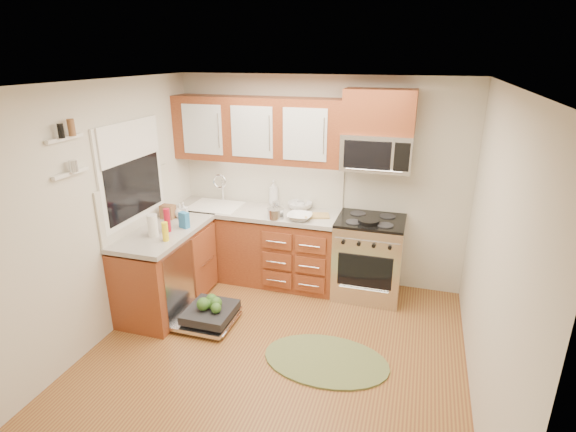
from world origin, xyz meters
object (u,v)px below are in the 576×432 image
(rug, at_px, (326,360))
(stock_pot, at_px, (276,213))
(cup, at_px, (300,205))
(range, at_px, (369,258))
(microwave, at_px, (377,152))
(sink, at_px, (216,215))
(skillet, at_px, (369,221))
(cutting_board, at_px, (317,216))
(upper_cabinets, at_px, (257,130))
(paper_towel_roll, at_px, (153,225))
(dishwasher, at_px, (207,315))
(bowl_b, at_px, (300,206))
(bowl_a, at_px, (300,217))

(rug, relative_size, stock_pot, 6.04)
(rug, distance_m, cup, 1.99)
(range, xyz_separation_m, microwave, (0.00, 0.12, 1.23))
(sink, height_order, stock_pot, stock_pot)
(sink, bearing_deg, rug, -38.32)
(skillet, xyz_separation_m, cutting_board, (-0.61, 0.11, -0.04))
(upper_cabinets, bearing_deg, paper_towel_roll, -120.16)
(dishwasher, distance_m, cutting_board, 1.67)
(microwave, distance_m, skillet, 0.77)
(upper_cabinets, xyz_separation_m, cup, (0.51, 0.07, -0.91))
(microwave, xyz_separation_m, stock_pot, (-1.07, -0.33, -0.72))
(rug, relative_size, bowl_b, 4.05)
(dishwasher, distance_m, bowl_a, 1.48)
(bowl_b, bearing_deg, microwave, -3.24)
(upper_cabinets, height_order, sink, upper_cabinets)
(microwave, relative_size, rug, 0.64)
(dishwasher, xyz_separation_m, skillet, (1.53, 1.00, 0.87))
(bowl_a, bearing_deg, range, 12.84)
(range, relative_size, rug, 0.80)
(rug, relative_size, skillet, 4.95)
(sink, height_order, rug, sink)
(range, relative_size, dishwasher, 1.36)
(microwave, height_order, cup, microwave)
(bowl_b, distance_m, cup, 0.05)
(cutting_board, bearing_deg, sink, 179.83)
(upper_cabinets, xyz_separation_m, cutting_board, (0.78, -0.16, -0.94))
(range, distance_m, paper_towel_roll, 2.45)
(rug, distance_m, skillet, 1.59)
(range, relative_size, stock_pot, 4.86)
(upper_cabinets, bearing_deg, stock_pot, -46.69)
(stock_pot, relative_size, cutting_board, 0.68)
(rug, bearing_deg, cutting_board, 107.62)
(microwave, xyz_separation_m, sink, (-1.93, -0.13, -0.90))
(upper_cabinets, xyz_separation_m, sink, (-0.52, -0.16, -1.07))
(bowl_a, bearing_deg, cup, 104.43)
(microwave, bearing_deg, range, -90.00)
(bowl_a, bearing_deg, bowl_b, 104.87)
(skillet, distance_m, bowl_a, 0.78)
(cup, bearing_deg, skillet, -21.62)
(upper_cabinets, distance_m, paper_towel_roll, 1.65)
(rug, xyz_separation_m, bowl_b, (-0.69, 1.55, 0.96))
(dishwasher, xyz_separation_m, rug, (1.35, -0.25, -0.09))
(range, height_order, cup, cup)
(sink, relative_size, bowl_a, 2.17)
(rug, bearing_deg, bowl_b, 113.96)
(cup, bearing_deg, cutting_board, -41.42)
(cutting_board, relative_size, cup, 2.62)
(cup, bearing_deg, bowl_b, -78.73)
(sink, distance_m, rug, 2.35)
(cutting_board, distance_m, cup, 0.36)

